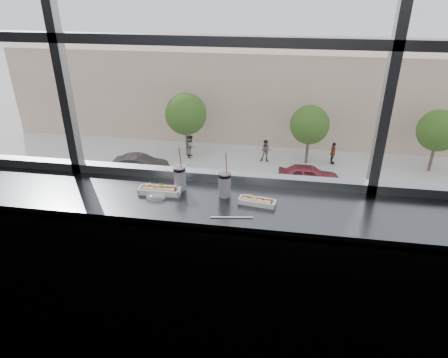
% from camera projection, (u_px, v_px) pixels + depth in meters
% --- Properties ---
extents(wall_back_lower, '(6.00, 0.00, 6.00)m').
position_uv_depth(wall_back_lower, '(217.00, 246.00, 2.95)').
color(wall_back_lower, black).
rests_on(wall_back_lower, ground).
extents(counter, '(6.00, 0.55, 0.06)m').
position_uv_depth(counter, '(209.00, 204.00, 2.47)').
color(counter, '#4A4C50').
rests_on(counter, ground).
extents(counter_fascia, '(6.00, 0.04, 1.04)m').
position_uv_depth(counter_fascia, '(202.00, 297.00, 2.48)').
color(counter_fascia, '#4A4C50').
rests_on(counter_fascia, ground).
extents(hotdog_tray_left, '(0.27, 0.09, 0.06)m').
position_uv_depth(hotdog_tray_left, '(160.00, 190.00, 2.52)').
color(hotdog_tray_left, white).
rests_on(hotdog_tray_left, counter).
extents(hotdog_tray_right, '(0.23, 0.10, 0.05)m').
position_uv_depth(hotdog_tray_right, '(257.00, 201.00, 2.40)').
color(hotdog_tray_right, white).
rests_on(hotdog_tray_right, counter).
extents(soda_cup_left, '(0.08, 0.08, 0.30)m').
position_uv_depth(soda_cup_left, '(180.00, 177.00, 2.54)').
color(soda_cup_left, white).
rests_on(soda_cup_left, counter).
extents(soda_cup_right, '(0.08, 0.08, 0.30)m').
position_uv_depth(soda_cup_right, '(225.00, 183.00, 2.46)').
color(soda_cup_right, white).
rests_on(soda_cup_right, counter).
extents(loose_straw, '(0.24, 0.04, 0.01)m').
position_uv_depth(loose_straw, '(232.00, 217.00, 2.27)').
color(loose_straw, white).
rests_on(loose_straw, counter).
extents(wrapper, '(0.11, 0.08, 0.03)m').
position_uv_depth(wrapper, '(156.00, 197.00, 2.46)').
color(wrapper, silver).
rests_on(wrapper, counter).
extents(plaza_ground, '(120.00, 120.00, 0.00)m').
position_uv_depth(plaza_ground, '(284.00, 108.00, 46.52)').
color(plaza_ground, beige).
rests_on(plaza_ground, ground).
extents(street_asphalt, '(80.00, 10.00, 0.06)m').
position_uv_depth(street_asphalt, '(273.00, 210.00, 25.75)').
color(street_asphalt, black).
rests_on(street_asphalt, plaza_ground).
extents(far_sidewalk, '(80.00, 6.00, 0.04)m').
position_uv_depth(far_sidewalk, '(278.00, 161.00, 32.82)').
color(far_sidewalk, beige).
rests_on(far_sidewalk, plaza_ground).
extents(far_building, '(50.00, 14.00, 8.00)m').
position_uv_depth(far_building, '(285.00, 85.00, 39.88)').
color(far_building, tan).
rests_on(far_building, plaza_ground).
extents(car_near_a, '(2.49, 5.87, 1.95)m').
position_uv_depth(car_near_a, '(57.00, 212.00, 23.59)').
color(car_near_a, '#8C9CA9').
rests_on(car_near_a, street_asphalt).
extents(car_near_c, '(2.69, 6.41, 2.14)m').
position_uv_depth(car_near_c, '(246.00, 228.00, 21.92)').
color(car_near_c, maroon).
rests_on(car_near_c, street_asphalt).
extents(car_far_a, '(2.64, 5.68, 1.85)m').
position_uv_depth(car_far_a, '(140.00, 161.00, 30.36)').
color(car_far_a, '#332C2E').
rests_on(car_far_a, street_asphalt).
extents(car_far_b, '(2.63, 6.03, 1.99)m').
position_uv_depth(car_far_b, '(309.00, 172.00, 28.50)').
color(car_far_b, '#A02436').
rests_on(car_far_b, street_asphalt).
extents(car_near_d, '(2.75, 5.75, 1.86)m').
position_uv_depth(car_near_d, '(412.00, 245.00, 20.72)').
color(car_near_d, white).
rests_on(car_near_d, street_asphalt).
extents(car_near_b, '(3.25, 6.33, 2.02)m').
position_uv_depth(car_near_b, '(182.00, 223.00, 22.48)').
color(car_near_b, black).
rests_on(car_near_b, street_asphalt).
extents(pedestrian_c, '(0.72, 0.96, 2.17)m').
position_uv_depth(pedestrian_c, '(333.00, 151.00, 31.84)').
color(pedestrian_c, '#66605B').
rests_on(pedestrian_c, far_sidewalk).
extents(pedestrian_d, '(0.86, 0.64, 1.93)m').
position_uv_depth(pedestrian_d, '(379.00, 153.00, 31.87)').
color(pedestrian_d, '#66605B').
rests_on(pedestrian_d, far_sidewalk).
extents(pedestrian_a, '(0.76, 1.01, 2.27)m').
position_uv_depth(pedestrian_a, '(191.00, 144.00, 33.08)').
color(pedestrian_a, '#66605B').
rests_on(pedestrian_a, far_sidewalk).
extents(pedestrian_b, '(0.99, 0.75, 2.24)m').
position_uv_depth(pedestrian_b, '(266.00, 149.00, 32.17)').
color(pedestrian_b, '#66605B').
rests_on(pedestrian_b, far_sidewalk).
extents(tree_left, '(3.41, 3.41, 5.33)m').
position_uv_depth(tree_left, '(186.00, 114.00, 32.33)').
color(tree_left, '#47382B').
rests_on(tree_left, far_sidewalk).
extents(tree_center, '(3.08, 3.08, 4.81)m').
position_uv_depth(tree_center, '(310.00, 125.00, 31.06)').
color(tree_center, '#47382B').
rests_on(tree_center, far_sidewalk).
extents(tree_right, '(3.13, 3.13, 4.89)m').
position_uv_depth(tree_right, '(438.00, 131.00, 29.66)').
color(tree_right, '#47382B').
rests_on(tree_right, far_sidewalk).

